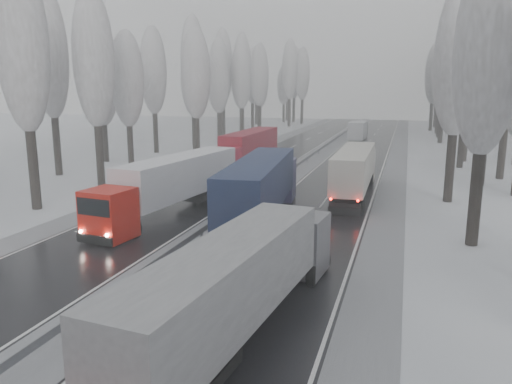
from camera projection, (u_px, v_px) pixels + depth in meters
The scene contains 56 objects.
ground at pixel (72, 336), 17.98m from camera, with size 260.00×260.00×0.00m, color white.
carriageway_right at pixel (335, 188), 44.60m from camera, with size 7.50×200.00×0.03m, color black.
carriageway_left at pixel (225, 181), 47.57m from camera, with size 7.50×200.00×0.03m, color black.
median_slush at pixel (278, 184), 46.08m from camera, with size 3.00×200.00×0.04m, color gray.
shoulder_right at pixel (392, 191), 43.19m from camera, with size 2.40×200.00×0.04m, color gray.
shoulder_left at pixel (177, 179), 48.97m from camera, with size 2.40×200.00×0.04m, color gray.
median_guardrail at pixel (278, 178), 45.95m from camera, with size 0.12×200.00×0.76m.
tree_16 at pixel (489, 51), 26.21m from camera, with size 3.60×3.60×16.53m.
tree_18 at pixel (459, 61), 37.00m from camera, with size 3.60×3.60×16.58m.
tree_20 at pixel (491, 72), 43.78m from camera, with size 3.60×3.60×15.71m.
tree_21 at pixel (512, 52), 46.51m from camera, with size 3.60×3.60×18.62m.
tree_22 at pixel (467, 74), 53.78m from camera, with size 3.60×3.60×15.86m.
tree_24 at pixel (473, 49), 58.01m from camera, with size 3.60×3.60×20.49m.
tree_26 at pixel (460, 63), 67.93m from camera, with size 3.60×3.60×18.78m.
tree_27 at pixel (512, 69), 69.80m from camera, with size 3.60×3.60×17.62m.
tree_28 at pixel (446, 63), 78.17m from camera, with size 3.60×3.60×19.62m.
tree_29 at pixel (492, 69), 80.03m from camera, with size 3.60×3.60×18.11m.
tree_30 at pixel (443, 72), 87.47m from camera, with size 3.60×3.60×17.86m.
tree_31 at pixel (477, 69), 89.45m from camera, with size 3.60×3.60×18.58m.
tree_32 at pixel (441, 75), 94.56m from camera, with size 3.60×3.60×17.33m.
tree_33 at pixel (456, 85), 97.81m from camera, with size 3.60×3.60×14.33m.
tree_34 at pixel (434, 75), 101.43m from camera, with size 3.60×3.60×17.63m.
tree_35 at pixel (481, 73), 102.49m from camera, with size 3.60×3.60×18.25m.
tree_36 at pixel (439, 68), 109.94m from camera, with size 3.60×3.60×20.23m.
tree_37 at pixel (470, 80), 112.22m from camera, with size 3.60×3.60×16.37m.
tree_38 at pixel (443, 76), 119.66m from camera, with size 3.60×3.60×17.97m.
tree_39 at pixel (454, 81), 122.84m from camera, with size 3.60×3.60×16.19m.
tree_56 at pixel (22, 45), 34.46m from camera, with size 3.60×3.60×18.12m.
tree_58 at pixel (94, 60), 43.00m from camera, with size 3.60×3.60×17.21m.
tree_59 at pixel (50, 55), 48.76m from camera, with size 3.60×3.60×18.41m.
tree_60 at pixel (127, 80), 53.08m from camera, with size 3.60×3.60×14.84m.
tree_61 at pixel (102, 86), 58.58m from camera, with size 3.60×3.60×13.95m.
tree_62 at pixel (196, 74), 60.77m from camera, with size 3.60×3.60×16.04m.
tree_63 at pixel (153, 71), 66.64m from camera, with size 3.60×3.60×16.88m.
tree_64 at pixel (193, 79), 70.49m from camera, with size 3.60×3.60×15.42m.
tree_65 at pixel (193, 62), 74.22m from camera, with size 3.60×3.60×19.48m.
tree_66 at pixel (218, 81), 79.51m from camera, with size 3.60×3.60×15.23m.
tree_67 at pixel (219, 74), 83.41m from camera, with size 3.60×3.60×17.09m.
tree_68 at pixel (241, 76), 85.22m from camera, with size 3.60×3.60×16.65m.
tree_69 at pixel (223, 67), 89.98m from camera, with size 3.60×3.60×19.35m.
tree_70 at pixel (259, 76), 94.53m from camera, with size 3.60×3.60×17.09m.
tree_71 at pixel (242, 68), 99.30m from camera, with size 3.60×3.60×19.61m.
tree_72 at pixel (260, 83), 104.28m from camera, with size 3.60×3.60×15.11m.
tree_73 at pixel (252, 77), 108.57m from camera, with size 3.60×3.60×17.22m.
tree_74 at pixel (290, 70), 112.70m from camera, with size 3.60×3.60×19.68m.
tree_75 at pixel (256, 74), 119.18m from camera, with size 3.60×3.60×18.60m.
tree_76 at pixel (303, 74), 121.36m from camera, with size 3.60×3.60×18.55m.
tree_77 at pixel (284, 86), 127.25m from camera, with size 3.60×3.60×14.32m.
tree_78 at pixel (294, 73), 128.40m from camera, with size 3.60×3.60×19.55m.
tree_79 at pixel (287, 79), 133.25m from camera, with size 3.60×3.60×17.07m.
truck_grey_tarp at pixel (241, 279), 17.43m from camera, with size 3.87×14.99×3.81m.
truck_blue_box at pixel (262, 185), 32.48m from camera, with size 4.34×17.04×4.33m.
truck_cream_box at pixel (355, 168), 40.97m from camera, with size 2.56×15.41×3.94m.
box_truck_distant at pixel (358, 130), 85.71m from camera, with size 2.67×8.36×3.11m.
truck_red_white at pixel (172, 182), 34.68m from camera, with size 4.25×15.75×4.01m.
truck_red_red at pixel (247, 148), 53.81m from camera, with size 2.74×16.12×4.12m.
Camera 1 is at (11.15, -13.90, 8.78)m, focal length 35.00 mm.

